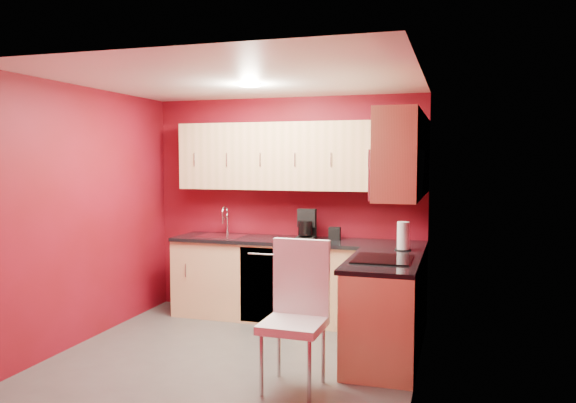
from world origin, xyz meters
The scene contains 21 objects.
floor centered at (0.00, 0.00, 0.00)m, with size 3.20×3.20×0.00m, color #494745.
ceiling centered at (0.00, 0.00, 2.50)m, with size 3.20×3.20×0.00m, color white.
wall_back centered at (0.00, 1.50, 1.25)m, with size 3.20×3.20×0.00m, color maroon.
wall_front centered at (0.00, -1.50, 1.25)m, with size 3.20×3.20×0.00m, color maroon.
wall_left centered at (-1.60, 0.00, 1.25)m, with size 3.00×3.00×0.00m, color maroon.
wall_right centered at (1.60, 0.00, 1.25)m, with size 3.00×3.00×0.00m, color maroon.
base_cabinets_back centered at (0.20, 1.20, 0.43)m, with size 2.80×0.60×0.87m, color #DABA7C.
base_cabinets_right centered at (1.30, 0.25, 0.43)m, with size 0.60×1.30×0.87m, color #DABA7C.
countertop_back centered at (0.20, 1.19, 0.89)m, with size 2.80×0.63×0.04m, color black.
countertop_right centered at (1.29, 0.23, 0.89)m, with size 0.63×1.27×0.04m, color black.
upper_cabinets_back centered at (0.20, 1.32, 1.83)m, with size 2.80×0.35×0.75m, color tan.
upper_cabinets_right centered at (1.42, 0.44, 1.89)m, with size 0.35×1.55×0.75m.
microwave centered at (1.39, 0.20, 1.66)m, with size 0.42×0.76×0.42m.
cooktop centered at (1.28, 0.20, 0.92)m, with size 0.50×0.55×0.01m, color black.
sink centered at (-0.70, 1.20, 0.94)m, with size 0.52×0.42×0.35m.
dishwasher_front centered at (-0.05, 0.91, 0.43)m, with size 0.60×0.02×0.82m, color black.
downlight centered at (0.00, 0.30, 2.48)m, with size 0.20×0.20×0.01m, color white.
coffee_maker centered at (0.31, 1.19, 1.08)m, with size 0.20×0.27×0.33m, color black, non-canonical shape.
napkin_holder centered at (0.61, 1.30, 0.98)m, with size 0.13×0.13×0.13m, color black, non-canonical shape.
paper_towel centered at (1.40, 0.78, 1.05)m, with size 0.16×0.16×0.28m, color silver, non-canonical shape.
dining_chair centered at (0.70, -0.62, 0.58)m, with size 0.47×0.49×1.15m, color silver, non-canonical shape.
Camera 1 is at (1.90, -4.71, 1.79)m, focal length 35.00 mm.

